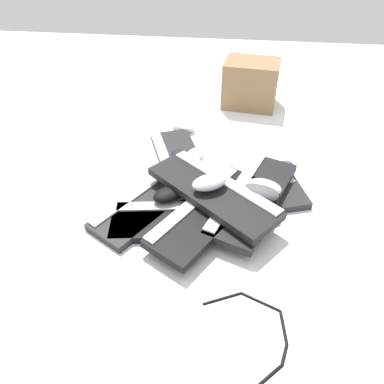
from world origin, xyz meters
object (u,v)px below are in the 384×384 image
Objects in this scene: keyboard_0 at (238,199)px; keyboard_2 at (153,199)px; keyboard_4 at (209,212)px; mouse_3 at (283,169)px; mouse_2 at (261,192)px; mouse_1 at (181,157)px; mouse_5 at (194,157)px; cardboard_box at (251,84)px; mouse_7 at (170,194)px; keyboard_6 at (213,191)px; keyboard_5 at (253,198)px; mouse_4 at (183,126)px; keyboard_3 at (184,221)px; mouse_0 at (264,187)px; keyboard_1 at (181,164)px; mouse_6 at (209,182)px.

keyboard_2 is at bearing -173.50° from keyboard_0.
mouse_3 is (0.24, 0.28, -0.02)m from keyboard_4.
mouse_1 is at bearing 161.05° from mouse_2.
mouse_5 is 0.57m from cardboard_box.
keyboard_6 is at bearing -39.25° from mouse_7.
keyboard_5 is at bearing 0.47° from mouse_3.
mouse_2 is at bearing -87.66° from cardboard_box.
keyboard_2 is at bearing -49.15° from mouse_1.
keyboard_5 is 4.22× the size of mouse_4.
mouse_0 reaches higher than keyboard_3.
mouse_3 is 0.55m from cardboard_box.
mouse_0 is at bearing 3.69° from keyboard_2.
mouse_0 reaches higher than mouse_7.
keyboard_6 is at bearing -58.78° from keyboard_1.
mouse_7 is at bearing -32.91° from mouse_1.
mouse_4 is 0.39m from cardboard_box.
mouse_2 reaches higher than keyboard_3.
mouse_6 reaches higher than keyboard_2.
keyboard_5 is 4.22× the size of mouse_7.
mouse_1 is 0.34m from mouse_2.
mouse_0 is (0.07, -0.01, 0.07)m from keyboard_0.
keyboard_1 is 1.07× the size of keyboard_6.
mouse_7 is at bearing -176.20° from keyboard_5.
mouse_3 is (0.11, 0.20, -0.02)m from keyboard_5.
keyboard_3 is (0.11, -0.09, 0.00)m from keyboard_2.
mouse_1 is at bearing -16.77° from mouse_0.
mouse_2 is at bearing -28.97° from keyboard_0.
cardboard_box is at bearing -72.20° from mouse_0.
keyboard_6 is 0.32m from mouse_3.
keyboard_3 is at bearing -166.95° from keyboard_4.
mouse_0 is at bearing 88.84° from mouse_2.
mouse_2 is at bearing -37.43° from mouse_7.
keyboard_6 is at bearing -98.73° from cardboard_box.
keyboard_6 is (0.19, -0.01, 0.06)m from keyboard_2.
mouse_2 is (0.06, -0.04, 0.07)m from keyboard_0.
mouse_7 is 0.79m from cardboard_box.
mouse_1 is 0.28m from mouse_4.
keyboard_5 is 1.07× the size of keyboard_6.
mouse_0 reaches higher than mouse_4.
mouse_0 reaches higher than mouse_1.
keyboard_4 is at bearing -130.67° from keyboard_0.
keyboard_1 is at bearing 121.22° from keyboard_6.
keyboard_0 is 1.02× the size of keyboard_3.
mouse_3 reaches higher than keyboard_3.
keyboard_0 is at bearing 21.57° from mouse_1.
mouse_0 is at bearing -17.70° from mouse_6.
keyboard_2 is at bearing 146.02° from mouse_6.
mouse_1 reaches higher than keyboard_1.
keyboard_0 is 0.20m from keyboard_3.
keyboard_1 and keyboard_2 have the same top height.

